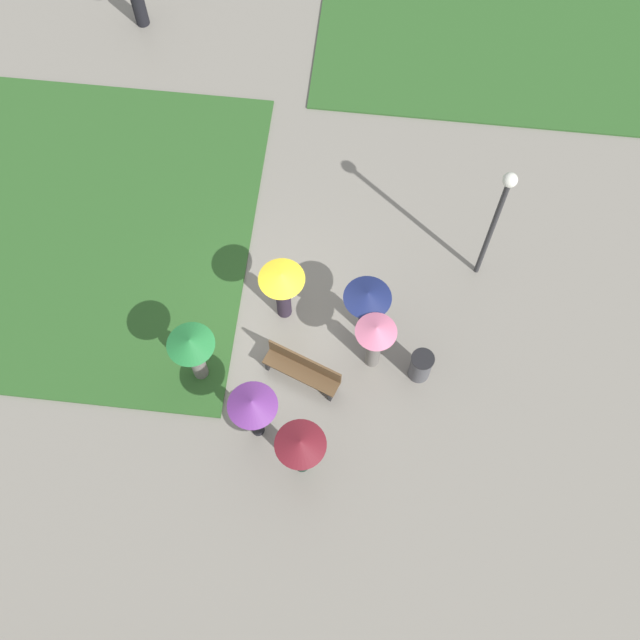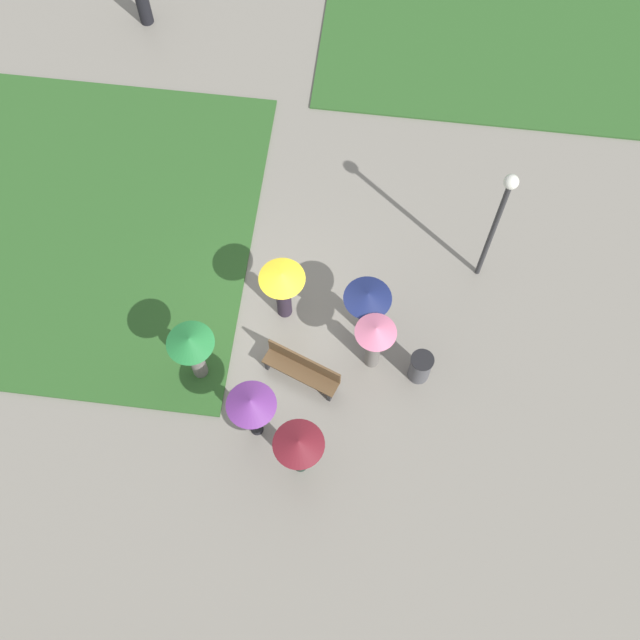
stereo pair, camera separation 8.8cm
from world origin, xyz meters
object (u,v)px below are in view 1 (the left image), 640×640
object	(u,v)px
lamp_post	(498,213)
crowd_person_yellow	(282,286)
crowd_person_green	(193,350)
crowd_person_navy	(367,301)
park_bench	(303,369)
crowd_person_maroon	(301,448)
crowd_person_purple	(253,408)
trash_bin	(421,366)
crowd_person_pink	(375,339)

from	to	relation	value
lamp_post	crowd_person_yellow	xyz separation A→B (m)	(-4.54, -1.62, -1.26)
crowd_person_green	crowd_person_navy	world-z (taller)	crowd_person_green
park_bench	crowd_person_green	distance (m)	2.53
lamp_post	crowd_person_maroon	bearing A→B (deg)	-124.82
crowd_person_navy	crowd_person_purple	world-z (taller)	crowd_person_purple
park_bench	crowd_person_maroon	distance (m)	2.26
lamp_post	trash_bin	xyz separation A→B (m)	(-1.25, -2.85, -2.16)
crowd_person_purple	crowd_person_maroon	size ratio (longest dim) A/B	1.08
trash_bin	crowd_person_navy	xyz separation A→B (m)	(-1.36, 1.04, 0.92)
crowd_person_pink	crowd_person_green	xyz separation A→B (m)	(-3.88, -0.76, 0.13)
crowd_person_yellow	crowd_person_purple	world-z (taller)	crowd_person_purple
crowd_person_yellow	crowd_person_maroon	world-z (taller)	crowd_person_yellow
park_bench	crowd_person_purple	distance (m)	1.95
crowd_person_yellow	crowd_person_purple	bearing A→B (deg)	-147.84
crowd_person_pink	crowd_person_green	distance (m)	3.96
crowd_person_pink	crowd_person_purple	world-z (taller)	crowd_person_purple
crowd_person_pink	crowd_person_navy	xyz separation A→B (m)	(-0.25, 0.83, 0.11)
trash_bin	crowd_person_pink	distance (m)	1.39
crowd_person_green	lamp_post	bearing A→B (deg)	-58.54
crowd_person_navy	crowd_person_maroon	size ratio (longest dim) A/B	0.98
crowd_person_pink	crowd_person_purple	bearing A→B (deg)	-159.87
crowd_person_yellow	crowd_person_maroon	distance (m)	3.77
trash_bin	crowd_person_maroon	world-z (taller)	crowd_person_maroon
park_bench	crowd_person_maroon	size ratio (longest dim) A/B	1.00
crowd_person_yellow	crowd_person_maroon	xyz separation A→B (m)	(0.86, -3.67, -0.02)
crowd_person_maroon	crowd_person_green	bearing A→B (deg)	15.78
park_bench	crowd_person_green	xyz separation A→B (m)	(-2.34, -0.19, 0.94)
park_bench	lamp_post	world-z (taller)	lamp_post
park_bench	crowd_person_pink	bearing A→B (deg)	41.39
crowd_person_pink	trash_bin	bearing A→B (deg)	-29.92
trash_bin	crowd_person_green	size ratio (longest dim) A/B	0.47
crowd_person_purple	lamp_post	bearing A→B (deg)	152.25
crowd_person_pink	crowd_person_maroon	distance (m)	2.95
lamp_post	crowd_person_pink	size ratio (longest dim) A/B	2.14
crowd_person_maroon	crowd_person_purple	bearing A→B (deg)	19.53
trash_bin	crowd_person_maroon	xyz separation A→B (m)	(-2.42, -2.43, 0.87)
park_bench	lamp_post	size ratio (longest dim) A/B	0.46
lamp_post	crowd_person_maroon	distance (m)	6.56
crowd_person_green	crowd_person_purple	world-z (taller)	crowd_person_purple
crowd_person_yellow	trash_bin	bearing A→B (deg)	-74.47
park_bench	crowd_person_navy	xyz separation A→B (m)	(1.29, 1.40, 0.92)
park_bench	crowd_person_pink	distance (m)	1.83
crowd_person_pink	crowd_person_green	size ratio (longest dim) A/B	0.95
trash_bin	crowd_person_purple	world-z (taller)	crowd_person_purple
crowd_person_green	crowd_person_purple	xyz separation A→B (m)	(1.50, -1.20, 0.14)
crowd_person_navy	crowd_person_purple	bearing A→B (deg)	170.27
crowd_person_green	crowd_person_purple	size ratio (longest dim) A/B	0.99
crowd_person_yellow	crowd_person_purple	distance (m)	3.00
crowd_person_green	crowd_person_pink	bearing A→B (deg)	-76.11
crowd_person_purple	crowd_person_maroon	world-z (taller)	crowd_person_purple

